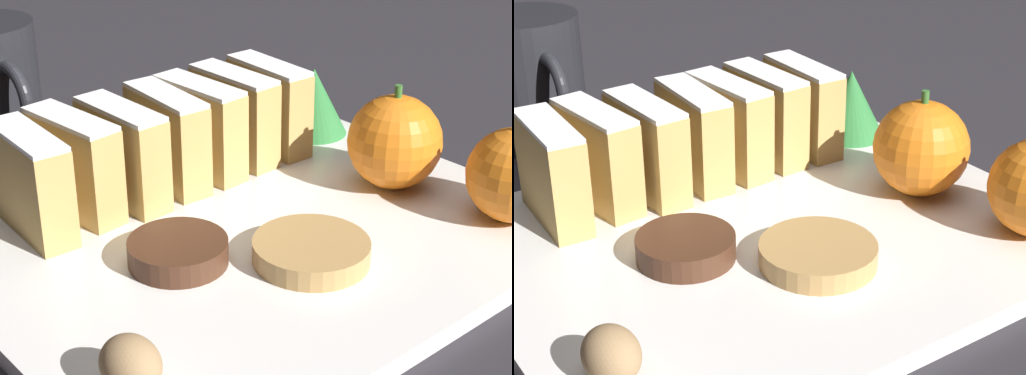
% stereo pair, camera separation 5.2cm
% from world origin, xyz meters
% --- Properties ---
extents(ground_plane, '(6.00, 6.00, 0.00)m').
position_xyz_m(ground_plane, '(0.00, 0.00, 0.00)').
color(ground_plane, '#28262B').
extents(serving_platter, '(0.29, 0.36, 0.01)m').
position_xyz_m(serving_platter, '(0.00, 0.00, 0.01)').
color(serving_platter, white).
rests_on(serving_platter, ground_plane).
extents(stollen_slice_front, '(0.08, 0.03, 0.07)m').
position_xyz_m(stollen_slice_front, '(-0.09, -0.10, 0.05)').
color(stollen_slice_front, tan).
rests_on(stollen_slice_front, serving_platter).
extents(stollen_slice_second, '(0.08, 0.03, 0.07)m').
position_xyz_m(stollen_slice_second, '(-0.10, -0.07, 0.05)').
color(stollen_slice_second, tan).
rests_on(stollen_slice_second, serving_platter).
extents(stollen_slice_third, '(0.08, 0.03, 0.07)m').
position_xyz_m(stollen_slice_third, '(-0.09, -0.04, 0.05)').
color(stollen_slice_third, tan).
rests_on(stollen_slice_third, serving_platter).
extents(stollen_slice_fourth, '(0.08, 0.03, 0.07)m').
position_xyz_m(stollen_slice_fourth, '(-0.09, -0.00, 0.05)').
color(stollen_slice_fourth, tan).
rests_on(stollen_slice_fourth, serving_platter).
extents(stollen_slice_fifth, '(0.08, 0.03, 0.07)m').
position_xyz_m(stollen_slice_fifth, '(-0.09, 0.03, 0.05)').
color(stollen_slice_fifth, tan).
rests_on(stollen_slice_fifth, serving_platter).
extents(stollen_slice_sixth, '(0.08, 0.03, 0.07)m').
position_xyz_m(stollen_slice_sixth, '(-0.10, 0.06, 0.05)').
color(stollen_slice_sixth, tan).
rests_on(stollen_slice_sixth, serving_platter).
extents(stollen_slice_back, '(0.08, 0.03, 0.07)m').
position_xyz_m(stollen_slice_back, '(-0.10, 0.10, 0.05)').
color(stollen_slice_back, tan).
rests_on(stollen_slice_back, serving_platter).
extents(orange_far, '(0.07, 0.07, 0.07)m').
position_xyz_m(orange_far, '(0.01, 0.11, 0.04)').
color(orange_far, orange).
rests_on(orange_far, serving_platter).
extents(walnut, '(0.03, 0.03, 0.03)m').
position_xyz_m(walnut, '(0.08, -0.14, 0.03)').
color(walnut, '#9E7A51').
rests_on(walnut, serving_platter).
extents(chocolate_cookie, '(0.06, 0.06, 0.01)m').
position_xyz_m(chocolate_cookie, '(0.00, -0.06, 0.02)').
color(chocolate_cookie, '#472819').
rests_on(chocolate_cookie, serving_platter).
extents(gingerbread_cookie, '(0.07, 0.07, 0.01)m').
position_xyz_m(gingerbread_cookie, '(0.05, -0.00, 0.02)').
color(gingerbread_cookie, tan).
rests_on(gingerbread_cookie, serving_platter).
extents(evergreen_sprig, '(0.05, 0.05, 0.05)m').
position_xyz_m(evergreen_sprig, '(-0.09, 0.14, 0.04)').
color(evergreen_sprig, '#2D7538').
rests_on(evergreen_sprig, serving_platter).
extents(coffee_mug, '(0.12, 0.08, 0.10)m').
position_xyz_m(coffee_mug, '(-0.25, -0.06, 0.05)').
color(coffee_mug, '#232328').
rests_on(coffee_mug, ground_plane).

